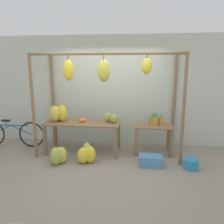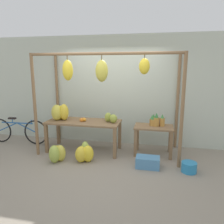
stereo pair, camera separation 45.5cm
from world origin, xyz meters
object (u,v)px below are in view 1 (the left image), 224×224
Objects in this scene: orange_pile at (83,120)px; pineapple_cluster at (155,120)px; banana_pile_ground_left at (59,156)px; papaya_pile at (111,118)px; blue_bucket at (191,164)px; fruit_crate_white at (150,161)px; banana_pile_ground_right at (87,154)px; banana_pile_on_table at (58,113)px; parked_bicycle at (12,133)px.

pineapple_cluster reaches higher than orange_pile.
papaya_pile reaches higher than banana_pile_ground_left.
papaya_pile is at bearing -172.55° from pineapple_cluster.
blue_bucket is (0.67, -0.79, -0.70)m from pineapple_cluster.
fruit_crate_white is at bearing -20.30° from orange_pile.
blue_bucket is at bearing -1.42° from banana_pile_ground_right.
blue_bucket is at bearing 1.51° from banana_pile_ground_left.
pineapple_cluster is (2.29, 0.15, -0.12)m from banana_pile_on_table.
banana_pile_ground_left is 1.42m from papaya_pile.
parked_bicycle is at bearing -179.93° from pineapple_cluster.
banana_pile_ground_right is 1.35m from fruit_crate_white.
blue_bucket is (0.80, -0.04, -0.01)m from fruit_crate_white.
papaya_pile is (-0.90, 0.62, 0.74)m from fruit_crate_white.
banana_pile_ground_left is at bearing -144.62° from papaya_pile.
orange_pile is at bearing -5.14° from parked_bicycle.
banana_pile_ground_left is (-2.05, -0.86, -0.62)m from pineapple_cluster.
parked_bicycle is at bearing 174.86° from orange_pile.
banana_pile_on_table is 1.26m from papaya_pile.
fruit_crate_white is 1.64× the size of blue_bucket.
banana_pile_ground_right is at bearing 178.58° from blue_bucket.
orange_pile is 0.50× the size of blue_bucket.
orange_pile is 0.32× the size of banana_pile_ground_left.
parked_bicycle is at bearing 169.57° from blue_bucket.
orange_pile is at bearing -2.95° from banana_pile_on_table.
papaya_pile is (2.57, -0.13, 0.50)m from parked_bicycle.
pineapple_cluster reaches higher than banana_pile_ground_left.
blue_bucket is (2.15, -0.05, -0.09)m from banana_pile_ground_right.
banana_pile_on_table is 1.38× the size of papaya_pile.
fruit_crate_white is at bearing -0.63° from banana_pile_ground_right.
banana_pile_ground_right is 2.15m from blue_bucket.
banana_pile_ground_left is 1.93m from fruit_crate_white.
papaya_pile is (-1.03, -0.13, 0.04)m from pineapple_cluster.
banana_pile_ground_left is at bearing -29.04° from parked_bicycle.
banana_pile_ground_right is 2.25m from parked_bicycle.
banana_pile_on_table is 1.34× the size of pineapple_cluster.
banana_pile_ground_right is 1.35× the size of papaya_pile.
banana_pile_on_table is 1.25m from banana_pile_ground_right.
banana_pile_on_table reaches higher than parked_bicycle.
fruit_crate_white reaches higher than blue_bucket.
orange_pile is 0.43× the size of pineapple_cluster.
banana_pile_ground_left is (0.24, -0.72, -0.75)m from banana_pile_on_table.
banana_pile_on_table is 0.97× the size of fruit_crate_white.
banana_pile_on_table is 1.02× the size of banana_pile_ground_right.
banana_pile_on_table reaches higher than orange_pile.
banana_pile_ground_right is 0.26× the size of parked_bicycle.
pineapple_cluster is 3.63m from parked_bicycle.
papaya_pile is (1.26, 0.01, -0.08)m from banana_pile_on_table.
banana_pile_ground_left is at bearing -71.64° from banana_pile_on_table.
fruit_crate_white is (-0.13, -0.75, -0.69)m from pineapple_cluster.
pineapple_cluster is 1.76m from banana_pile_ground_right.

